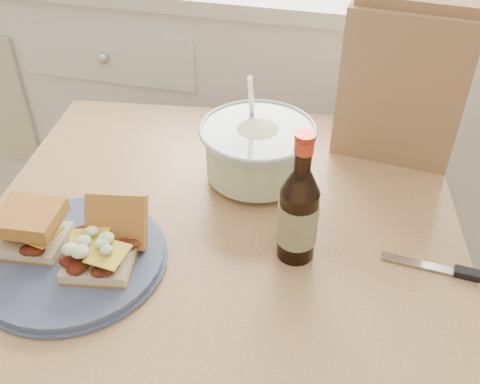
% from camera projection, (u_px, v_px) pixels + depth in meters
% --- Properties ---
extents(cabinet_run, '(2.50, 0.64, 0.94)m').
position_uv_depth(cabinet_run, '(288.00, 112.00, 1.86)').
color(cabinet_run, silver).
rests_on(cabinet_run, ground).
extents(dining_table, '(1.00, 1.00, 0.74)m').
position_uv_depth(dining_table, '(220.00, 269.00, 1.05)').
color(dining_table, tan).
rests_on(dining_table, ground).
extents(plate, '(0.31, 0.31, 0.02)m').
position_uv_depth(plate, '(73.00, 258.00, 0.91)').
color(plate, '#44506E').
rests_on(plate, dining_table).
extents(sandwich_left, '(0.11, 0.10, 0.08)m').
position_uv_depth(sandwich_left, '(32.00, 228.00, 0.90)').
color(sandwich_left, beige).
rests_on(sandwich_left, plate).
extents(sandwich_right, '(0.12, 0.17, 0.09)m').
position_uv_depth(sandwich_right, '(105.00, 243.00, 0.88)').
color(sandwich_right, beige).
rests_on(sandwich_right, plate).
extents(coleslaw_bowl, '(0.23, 0.23, 0.23)m').
position_uv_depth(coleslaw_bowl, '(257.00, 153.00, 1.07)').
color(coleslaw_bowl, silver).
rests_on(coleslaw_bowl, dining_table).
extents(beer_bottle, '(0.07, 0.07, 0.24)m').
position_uv_depth(beer_bottle, '(298.00, 213.00, 0.88)').
color(beer_bottle, black).
rests_on(beer_bottle, dining_table).
extents(knife, '(0.20, 0.03, 0.01)m').
position_uv_depth(knife, '(463.00, 273.00, 0.89)').
color(knife, silver).
rests_on(knife, dining_table).
extents(paper_bag, '(0.26, 0.18, 0.32)m').
position_uv_depth(paper_bag, '(404.00, 80.00, 1.11)').
color(paper_bag, '#9C744B').
rests_on(paper_bag, dining_table).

